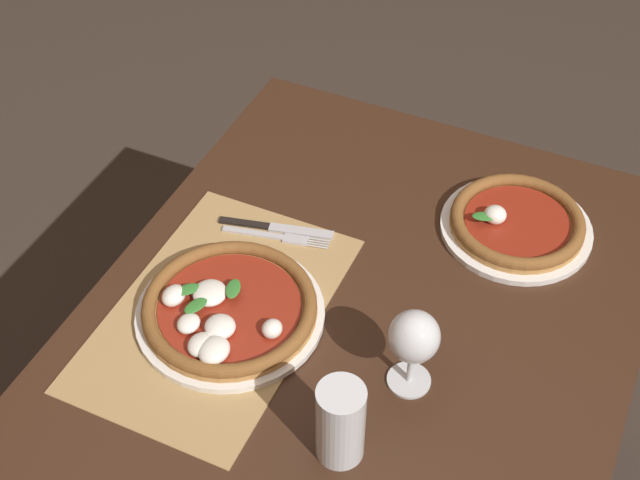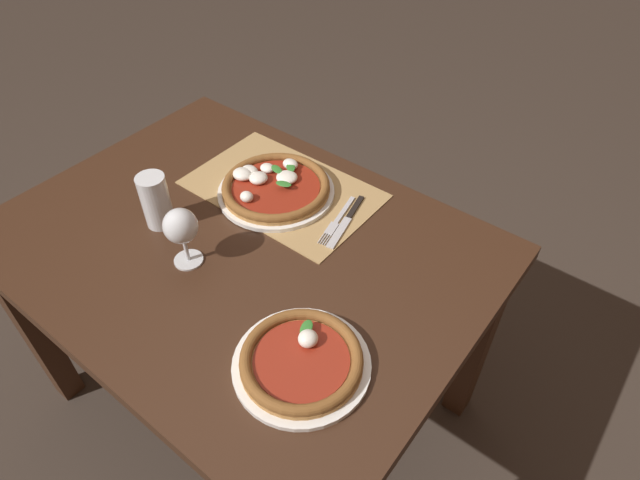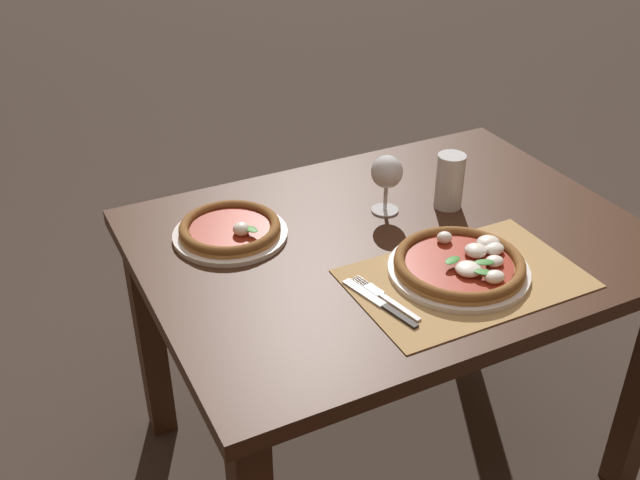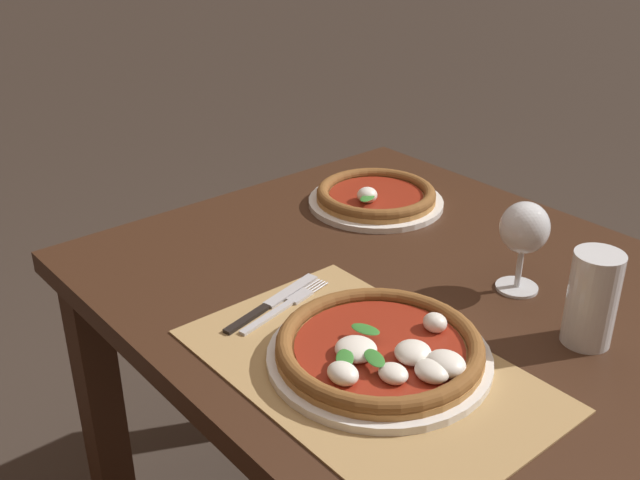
{
  "view_description": "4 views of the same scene",
  "coord_description": "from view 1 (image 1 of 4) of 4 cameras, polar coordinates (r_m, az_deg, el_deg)",
  "views": [
    {
      "loc": [
        0.86,
        0.34,
        1.89
      ],
      "look_at": [
        -0.14,
        -0.12,
        0.79
      ],
      "focal_mm": 50.0,
      "sensor_mm": 36.0,
      "label": 1
    },
    {
      "loc": [
        -0.75,
        0.63,
        1.66
      ],
      "look_at": [
        -0.21,
        -0.06,
        0.82
      ],
      "focal_mm": 30.0,
      "sensor_mm": 36.0,
      "label": 2
    },
    {
      "loc": [
        -0.85,
        -1.3,
        1.69
      ],
      "look_at": [
        -0.22,
        -0.03,
        0.81
      ],
      "focal_mm": 42.0,
      "sensor_mm": 36.0,
      "label": 3
    },
    {
      "loc": [
        0.66,
        -0.82,
        1.37
      ],
      "look_at": [
        -0.18,
        -0.11,
        0.82
      ],
      "focal_mm": 42.0,
      "sensor_mm": 36.0,
      "label": 4
    }
  ],
  "objects": [
    {
      "name": "fork",
      "position": [
        1.63,
        -2.81,
        0.22
      ],
      "size": [
        0.06,
        0.2,
        0.0
      ],
      "color": "#B7B7BC",
      "rests_on": "paper_placemat"
    },
    {
      "name": "wine_glass",
      "position": [
        1.35,
        6.02,
        -6.35
      ],
      "size": [
        0.08,
        0.08,
        0.16
      ],
      "color": "silver",
      "rests_on": "dining_table"
    },
    {
      "name": "pizza_far",
      "position": [
        1.67,
        12.46,
        1.06
      ],
      "size": [
        0.28,
        0.28,
        0.05
      ],
      "color": "white",
      "rests_on": "dining_table"
    },
    {
      "name": "pint_glass",
      "position": [
        1.3,
        1.32,
        -11.67
      ],
      "size": [
        0.07,
        0.07,
        0.15
      ],
      "color": "silver",
      "rests_on": "dining_table"
    },
    {
      "name": "knife",
      "position": [
        1.64,
        -2.82,
        0.79
      ],
      "size": [
        0.07,
        0.21,
        0.01
      ],
      "color": "black",
      "rests_on": "paper_placemat"
    },
    {
      "name": "pizza_near",
      "position": [
        1.49,
        -5.9,
        -4.46
      ],
      "size": [
        0.32,
        0.32,
        0.05
      ],
      "color": "white",
      "rests_on": "paper_placemat"
    },
    {
      "name": "paper_placemat",
      "position": [
        1.52,
        -6.62,
        -4.59
      ],
      "size": [
        0.51,
        0.33,
        0.0
      ],
      "primitive_type": "cube",
      "color": "#A88451",
      "rests_on": "dining_table"
    },
    {
      "name": "dining_table",
      "position": [
        1.57,
        1.85,
        -8.6
      ],
      "size": [
        1.2,
        0.89,
        0.74
      ],
      "color": "#382114",
      "rests_on": "ground"
    }
  ]
}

